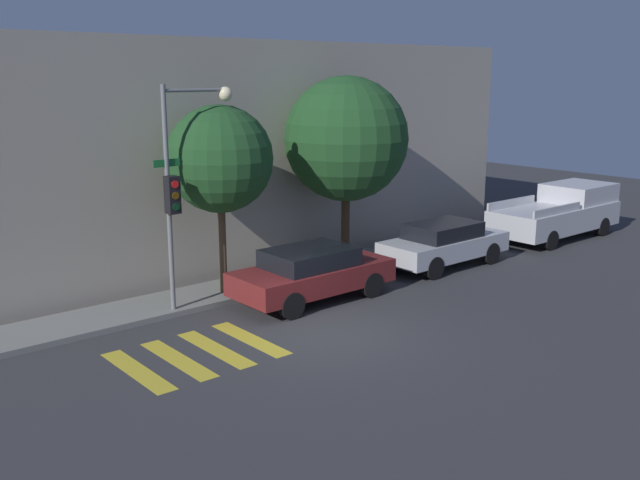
# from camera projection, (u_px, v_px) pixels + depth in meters

# --- Properties ---
(ground_plane) EXTENTS (60.00, 60.00, 0.00)m
(ground_plane) POSITION_uv_depth(u_px,v_px,m) (324.00, 333.00, 16.49)
(ground_plane) COLOR #333335
(sidewalk) EXTENTS (26.00, 1.77, 0.14)m
(sidewalk) POSITION_uv_depth(u_px,v_px,m) (228.00, 290.00, 19.52)
(sidewalk) COLOR slate
(sidewalk) RESTS_ON ground
(building_row) EXTENTS (26.00, 6.00, 6.84)m
(building_row) POSITION_uv_depth(u_px,v_px,m) (148.00, 155.00, 21.95)
(building_row) COLOR #A89E8E
(building_row) RESTS_ON ground
(crosswalk) EXTENTS (3.22, 2.60, 0.00)m
(crosswalk) POSITION_uv_depth(u_px,v_px,m) (197.00, 354.00, 15.26)
(crosswalk) COLOR gold
(crosswalk) RESTS_ON ground
(traffic_light_pole) EXTENTS (2.24, 0.56, 5.63)m
(traffic_light_pole) POSITION_uv_depth(u_px,v_px,m) (183.00, 171.00, 17.18)
(traffic_light_pole) COLOR slate
(traffic_light_pole) RESTS_ON ground
(sedan_near_corner) EXTENTS (4.39, 1.87, 1.42)m
(sedan_near_corner) POSITION_uv_depth(u_px,v_px,m) (312.00, 273.00, 18.74)
(sedan_near_corner) COLOR maroon
(sedan_near_corner) RESTS_ON ground
(sedan_middle) EXTENTS (4.36, 1.75, 1.40)m
(sedan_middle) POSITION_uv_depth(u_px,v_px,m) (444.00, 243.00, 22.07)
(sedan_middle) COLOR #B7BABF
(sedan_middle) RESTS_ON ground
(pickup_truck) EXTENTS (5.54, 2.13, 1.86)m
(pickup_truck) POSITION_uv_depth(u_px,v_px,m) (560.00, 212.00, 26.11)
(pickup_truck) COLOR #BCBCC1
(pickup_truck) RESTS_ON ground
(tree_near_corner) EXTENTS (2.79, 2.79, 5.11)m
(tree_near_corner) POSITION_uv_depth(u_px,v_px,m) (220.00, 159.00, 18.38)
(tree_near_corner) COLOR brown
(tree_near_corner) RESTS_ON ground
(tree_midblock) EXTENTS (3.70, 3.70, 5.83)m
(tree_midblock) POSITION_uv_depth(u_px,v_px,m) (346.00, 139.00, 21.09)
(tree_midblock) COLOR #42301E
(tree_midblock) RESTS_ON ground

